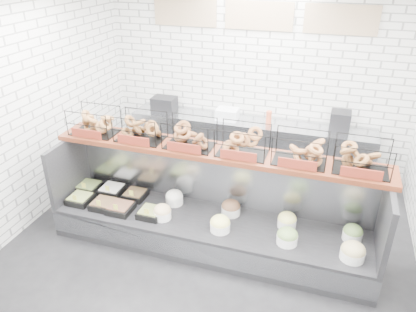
% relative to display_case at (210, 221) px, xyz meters
% --- Properties ---
extents(ground, '(5.50, 5.50, 0.00)m').
position_rel_display_case_xyz_m(ground, '(0.01, -0.34, -0.33)').
color(ground, black).
rests_on(ground, ground).
extents(room_shell, '(5.02, 5.51, 3.01)m').
position_rel_display_case_xyz_m(room_shell, '(0.01, 0.26, 1.73)').
color(room_shell, white).
rests_on(room_shell, ground).
extents(display_case, '(4.00, 0.90, 1.20)m').
position_rel_display_case_xyz_m(display_case, '(0.00, 0.00, 0.00)').
color(display_case, black).
rests_on(display_case, ground).
extents(bagel_shelf, '(4.10, 0.50, 0.40)m').
position_rel_display_case_xyz_m(bagel_shelf, '(0.01, 0.18, 1.06)').
color(bagel_shelf, '#441A0E').
rests_on(bagel_shelf, display_case).
extents(prep_counter, '(4.00, 0.60, 1.20)m').
position_rel_display_case_xyz_m(prep_counter, '(0.00, 2.09, 0.14)').
color(prep_counter, '#93969B').
rests_on(prep_counter, ground).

